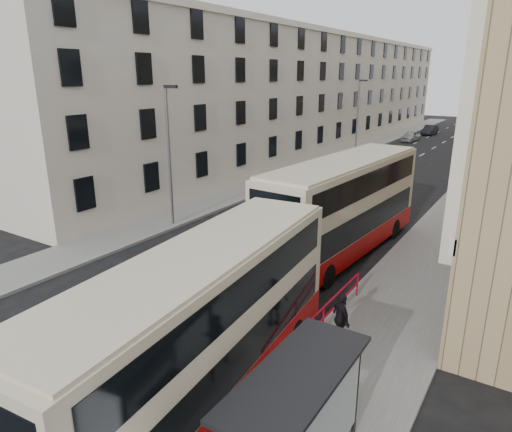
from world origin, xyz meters
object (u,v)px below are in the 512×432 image
Objects in this scene: white_van at (352,160)px; car_silver at (410,136)px; double_decker_front at (202,329)px; pedestrian_far at (341,319)px; car_red at (470,131)px; street_lamp_near at (169,149)px; bus_shelter at (294,416)px; pedestrian_mid at (335,374)px; double_decker_rear at (343,207)px; car_dark at (430,130)px; street_lamp_far at (358,113)px.

white_van is 1.16× the size of car_silver.
double_decker_front is 55.85m from car_silver.
pedestrian_far is 0.38× the size of white_van.
pedestrian_far is 60.72m from car_red.
street_lamp_near is 1.68× the size of white_van.
pedestrian_mid is at bearing 97.59° from bus_shelter.
bus_shelter is at bearing -72.64° from car_silver.
pedestrian_far is at bearing -72.46° from white_van.
car_silver is at bearing 102.31° from bus_shelter.
pedestrian_far is at bearing 108.79° from car_red.
bus_shelter is at bearing 109.53° from car_red.
double_decker_front reaches higher than bus_shelter.
double_decker_rear is at bearing -74.62° from car_silver.
bus_shelter is 66.40m from car_dark.
street_lamp_near is at bearing 15.73° from pedestrian_far.
double_decker_front is (11.23, -11.02, -2.36)m from street_lamp_near.
street_lamp_near is (-14.69, 12.39, 2.50)m from bus_shelter.
car_dark is 0.82× the size of car_red.
pedestrian_mid is at bearing -64.39° from double_decker_rear.
street_lamp_far reaches higher than double_decker_front.
pedestrian_mid reaches higher than car_dark.
street_lamp_far is at bearing 84.91° from car_red.
pedestrian_mid is (4.09, -10.39, -1.52)m from double_decker_rear.
double_decker_front is 35.22m from white_van.
double_decker_front reaches higher than car_red.
car_red is at bearing -43.49° from pedestrian_far.
car_dark is (-11.34, 62.11, -0.22)m from pedestrian_mid.
bus_shelter is 6.12m from pedestrian_far.
pedestrian_mid is at bearing -78.10° from car_dark.
car_dark is (-10.42, 59.46, -0.33)m from pedestrian_far.
street_lamp_near is 4.45× the size of pedestrian_far.
double_decker_front reaches higher than car_silver.
street_lamp_near reaches higher than white_van.
double_decker_rear is 3.00× the size of car_silver.
double_decker_rear is 52.83m from car_red.
car_silver is at bearing 86.78° from white_van.
pedestrian_far is (3.17, -7.73, -1.41)m from double_decker_rear.
white_van is (2.28, 23.01, -3.98)m from street_lamp_near.
car_silver is 11.55m from car_red.
pedestrian_far is 31.53m from white_van.
bus_shelter reaches higher than pedestrian_far.
street_lamp_far is at bearing -95.71° from car_dark.
street_lamp_near is at bearing 139.86° from bus_shelter.
car_red is at bearing 99.01° from pedestrian_mid.
white_van is at bearing 109.32° from bus_shelter.
street_lamp_far is 8.36m from white_van.
car_red reaches higher than car_silver.
double_decker_rear is (-4.52, 13.61, 0.32)m from bus_shelter.
car_silver is (-10.97, 50.62, -0.35)m from pedestrian_far.
street_lamp_far is 42.60m from double_decker_front.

